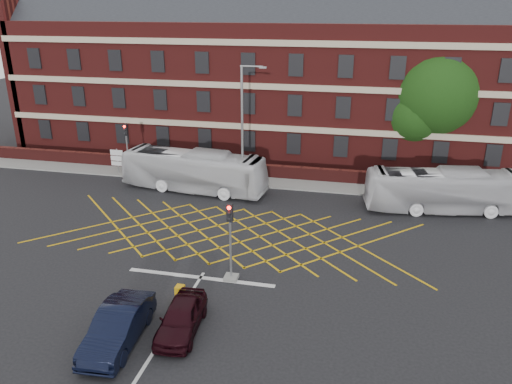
% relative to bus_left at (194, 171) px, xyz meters
% --- Properties ---
extents(ground, '(120.00, 120.00, 0.00)m').
position_rel_bus_left_xyz_m(ground, '(4.61, -8.88, -1.57)').
color(ground, black).
rests_on(ground, ground).
extents(victorian_building, '(51.00, 12.17, 20.40)m').
position_rel_bus_left_xyz_m(victorian_building, '(4.86, 13.12, 6.27)').
color(victorian_building, '#571716').
rests_on(victorian_building, ground).
extents(boundary_wall, '(56.00, 0.50, 1.10)m').
position_rel_bus_left_xyz_m(boundary_wall, '(4.61, 4.12, -1.02)').
color(boundary_wall, '#471413').
rests_on(boundary_wall, ground).
extents(far_pavement, '(60.00, 3.00, 0.12)m').
position_rel_bus_left_xyz_m(far_pavement, '(4.61, 3.12, -1.51)').
color(far_pavement, slate).
rests_on(far_pavement, ground).
extents(box_junction_hatching, '(8.22, 8.22, 0.02)m').
position_rel_bus_left_xyz_m(box_junction_hatching, '(4.61, -6.88, -1.56)').
color(box_junction_hatching, '#CC990C').
rests_on(box_junction_hatching, ground).
extents(stop_line, '(8.00, 0.30, 0.02)m').
position_rel_bus_left_xyz_m(stop_line, '(4.61, -12.38, -1.56)').
color(stop_line, silver).
rests_on(stop_line, ground).
extents(centre_line, '(0.15, 14.00, 0.02)m').
position_rel_bus_left_xyz_m(centre_line, '(4.61, -18.88, -1.56)').
color(centre_line, silver).
rests_on(centre_line, ground).
extents(bus_left, '(11.48, 3.97, 3.13)m').
position_rel_bus_left_xyz_m(bus_left, '(0.00, 0.00, 0.00)').
color(bus_left, silver).
rests_on(bus_left, ground).
extents(bus_right, '(11.00, 4.11, 2.99)m').
position_rel_bus_left_xyz_m(bus_right, '(18.19, -0.10, -0.07)').
color(bus_right, silver).
rests_on(bus_right, ground).
extents(car_navy, '(1.97, 4.91, 1.59)m').
position_rel_bus_left_xyz_m(car_navy, '(2.93, -18.22, -0.77)').
color(car_navy, black).
rests_on(car_navy, ground).
extents(car_maroon, '(1.92, 4.17, 1.38)m').
position_rel_bus_left_xyz_m(car_maroon, '(5.25, -16.87, -0.87)').
color(car_maroon, black).
rests_on(car_maroon, ground).
extents(deciduous_tree, '(7.91, 7.77, 10.55)m').
position_rel_bus_left_xyz_m(deciduous_tree, '(17.85, 9.48, 4.56)').
color(deciduous_tree, black).
rests_on(deciduous_tree, ground).
extents(traffic_light_near, '(0.70, 0.70, 4.27)m').
position_rel_bus_left_xyz_m(traffic_light_near, '(6.23, -12.18, 0.20)').
color(traffic_light_near, slate).
rests_on(traffic_light_near, ground).
extents(traffic_light_far, '(0.70, 0.70, 4.27)m').
position_rel_bus_left_xyz_m(traffic_light_far, '(-6.65, 2.49, 0.20)').
color(traffic_light_far, slate).
rests_on(traffic_light_far, ground).
extents(street_lamp, '(2.25, 1.00, 9.52)m').
position_rel_bus_left_xyz_m(street_lamp, '(3.89, 0.03, 1.76)').
color(street_lamp, slate).
rests_on(street_lamp, ground).
extents(direction_signs, '(1.10, 0.16, 2.20)m').
position_rel_bus_left_xyz_m(direction_signs, '(-7.51, 2.21, -0.19)').
color(direction_signs, gray).
rests_on(direction_signs, ground).
extents(utility_cabinet, '(0.41, 0.42, 0.87)m').
position_rel_bus_left_xyz_m(utility_cabinet, '(4.39, -14.73, -1.13)').
color(utility_cabinet, '#D1950C').
rests_on(utility_cabinet, ground).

